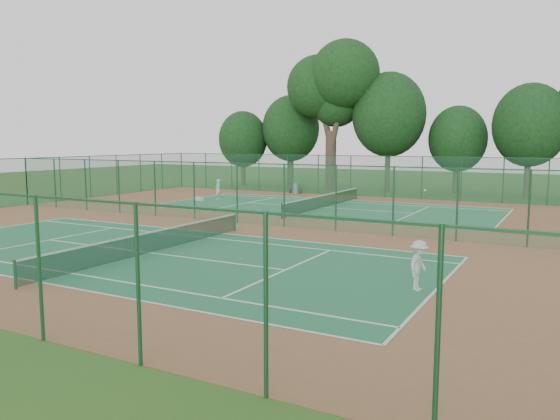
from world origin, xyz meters
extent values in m
plane|color=#264B17|center=(0.00, 0.00, 0.00)|extent=(120.00, 120.00, 0.00)
cube|color=brown|center=(0.00, 0.00, 0.01)|extent=(40.00, 36.00, 0.01)
cube|color=#1D5E3B|center=(0.00, -9.00, 0.01)|extent=(23.77, 10.97, 0.01)
cube|color=#226C43|center=(0.00, 9.00, 0.01)|extent=(23.77, 10.97, 0.01)
cube|color=#18482E|center=(0.00, 18.00, 1.75)|extent=(40.00, 0.02, 3.50)
cube|color=#13341C|center=(0.00, 18.00, 3.46)|extent=(40.00, 0.05, 0.05)
cube|color=#194B2F|center=(-20.00, 0.00, 1.75)|extent=(0.02, 36.00, 3.50)
cube|color=#163E21|center=(-20.00, 0.00, 3.46)|extent=(0.05, 36.00, 0.05)
cube|color=#1B522D|center=(0.00, 0.00, 1.75)|extent=(40.00, 0.02, 3.50)
cube|color=#14371E|center=(0.00, 0.00, 3.46)|extent=(40.00, 0.05, 0.05)
cylinder|color=#143720|center=(0.00, -15.40, 0.49)|extent=(0.10, 0.10, 0.97)
cylinder|color=#143720|center=(0.00, -2.60, 0.49)|extent=(0.10, 0.10, 0.97)
cube|color=black|center=(0.00, -9.00, 0.48)|extent=(0.02, 12.80, 0.85)
cube|color=silver|center=(0.00, -9.00, 0.92)|extent=(0.04, 12.80, 0.06)
cylinder|color=#153B1D|center=(0.00, 2.60, 0.49)|extent=(0.10, 0.10, 0.97)
cylinder|color=#153B1D|center=(0.00, 15.40, 0.49)|extent=(0.10, 0.10, 0.97)
cube|color=black|center=(0.00, 9.00, 0.48)|extent=(0.02, 12.80, 0.85)
cube|color=white|center=(0.00, 9.00, 0.92)|extent=(0.04, 12.80, 0.06)
imported|color=silver|center=(11.38, -9.40, 0.83)|extent=(0.71, 1.10, 1.61)
imported|color=silver|center=(-9.76, 9.83, 0.84)|extent=(0.43, 0.62, 1.64)
cylinder|color=slate|center=(-6.33, 17.00, 0.50)|extent=(0.69, 0.69, 0.97)
cube|color=black|center=(-6.99, 17.15, 0.21)|extent=(0.09, 0.36, 0.40)
cube|color=black|center=(-5.92, 17.10, 0.21)|extent=(0.09, 0.36, 0.40)
cube|color=black|center=(-6.46, 17.12, 0.43)|extent=(1.36, 0.45, 0.04)
cube|color=black|center=(-6.47, 16.95, 0.64)|extent=(1.34, 0.12, 0.40)
cube|color=silver|center=(-10.62, 8.44, 0.17)|extent=(0.88, 0.56, 0.31)
sphere|color=gold|center=(5.47, -0.79, 0.05)|extent=(0.07, 0.07, 0.07)
sphere|color=#CCE034|center=(5.29, -0.98, 0.04)|extent=(0.06, 0.06, 0.06)
sphere|color=#B1C22D|center=(2.17, -0.78, 0.04)|extent=(0.06, 0.06, 0.06)
cylinder|color=#36271D|center=(-5.19, 22.11, 2.83)|extent=(1.04, 1.04, 5.66)
cylinder|color=#36271D|center=(-6.04, 22.40, 7.07)|extent=(1.92, 0.57, 5.63)
cylinder|color=#36271D|center=(-4.34, 21.92, 7.35)|extent=(1.79, 0.53, 6.10)
sphere|color=black|center=(-6.70, 22.40, 9.90)|extent=(6.03, 6.03, 6.03)
sphere|color=black|center=(-3.77, 21.92, 10.84)|extent=(6.41, 6.41, 6.41)
sphere|color=black|center=(-5.00, 22.87, 8.49)|extent=(4.90, 4.90, 4.90)
camera|label=1|loc=(15.58, -26.32, 4.74)|focal=35.00mm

